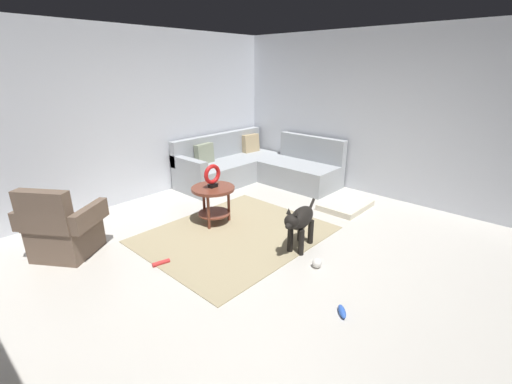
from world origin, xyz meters
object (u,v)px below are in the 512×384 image
object	(u,v)px
sectional_couch	(255,167)
armchair	(62,230)
dog_bed_mat	(345,205)
torus_sculpture	(212,175)
dog_toy_rope	(161,263)
dog_toy_ball	(317,263)
side_table	(213,196)
dog_toy_bone	(342,311)
dog	(300,221)

from	to	relation	value
sectional_couch	armchair	xyz separation A→B (m)	(-3.55, -0.22, 0.03)
dog_bed_mat	torus_sculpture	bearing A→B (deg)	147.92
dog_toy_rope	torus_sculpture	bearing A→B (deg)	19.41
dog_toy_ball	dog_toy_rope	world-z (taller)	dog_toy_ball
sectional_couch	side_table	distance (m)	1.96
dog_bed_mat	dog_toy_bone	distance (m)	2.58
dog	dog_toy_bone	size ratio (longest dim) A/B	4.65
side_table	sectional_couch	bearing A→B (deg)	25.12
torus_sculpture	dog_toy_bone	size ratio (longest dim) A/B	1.81
sectional_couch	dog_toy_ball	bearing A→B (deg)	-124.72
dog_bed_mat	dog	world-z (taller)	dog
armchair	side_table	bearing A→B (deg)	36.75
dog_bed_mat	dog_toy_rope	bearing A→B (deg)	166.39
dog_toy_bone	dog_bed_mat	bearing A→B (deg)	28.16
dog_toy_ball	sectional_couch	bearing A→B (deg)	55.28
sectional_couch	armchair	world-z (taller)	same
armchair	dog_toy_ball	world-z (taller)	armchair
dog_toy_ball	dog_toy_bone	size ratio (longest dim) A/B	0.61
dog_bed_mat	dog	distance (m)	1.62
torus_sculpture	dog_toy_bone	distance (m)	2.48
dog_bed_mat	dog_toy_ball	xyz separation A→B (m)	(-1.77, -0.62, 0.01)
armchair	torus_sculpture	distance (m)	1.92
sectional_couch	dog_bed_mat	distance (m)	1.96
torus_sculpture	sectional_couch	bearing A→B (deg)	25.12
torus_sculpture	dog_toy_ball	distance (m)	1.85
side_table	dog_toy_ball	distance (m)	1.77
torus_sculpture	dog	xyz separation A→B (m)	(0.20, -1.34, -0.33)
dog_toy_ball	dog_toy_rope	distance (m)	1.75
dog_bed_mat	dog_toy_bone	xyz separation A→B (m)	(-2.27, -1.22, -0.01)
armchair	dog_toy_bone	world-z (taller)	armchair
side_table	dog_toy_bone	bearing A→B (deg)	-102.25
torus_sculpture	side_table	bearing A→B (deg)	75.96
armchair	side_table	size ratio (longest dim) A/B	1.66
dog_toy_bone	dog_toy_ball	bearing A→B (deg)	49.78
dog_bed_mat	dog_toy_ball	bearing A→B (deg)	-160.66
dog_toy_rope	dog_toy_ball	bearing A→B (deg)	-49.22
dog_toy_ball	dog_bed_mat	bearing A→B (deg)	19.34
armchair	torus_sculpture	xyz separation A→B (m)	(1.78, -0.61, 0.39)
dog_toy_bone	sectional_couch	bearing A→B (deg)	54.18
torus_sculpture	dog_toy_ball	bearing A→B (deg)	-90.02
dog	dog_toy_bone	world-z (taller)	dog
torus_sculpture	dog	bearing A→B (deg)	-81.52
side_table	dog_toy_bone	world-z (taller)	side_table
armchair	dog_toy_rope	size ratio (longest dim) A/B	5.10
dog_toy_ball	armchair	bearing A→B (deg)	127.18
side_table	dog	size ratio (longest dim) A/B	0.72
sectional_couch	dog	bearing A→B (deg)	-125.96
sectional_couch	dog_toy_ball	size ratio (longest dim) A/B	20.59
dog_toy_rope	dog_bed_mat	bearing A→B (deg)	-13.61
torus_sculpture	dog_bed_mat	bearing A→B (deg)	-32.08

